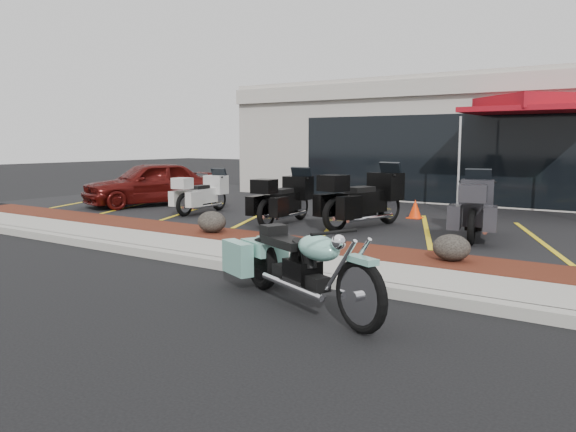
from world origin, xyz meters
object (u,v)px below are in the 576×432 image
Objects in this scene: hero_cruiser at (361,285)px; parked_car at (149,183)px; touring_white at (219,189)px; traffic_cone at (415,209)px; popup_canopy at (538,107)px.

parked_car is at bearing 172.57° from hero_cruiser.
hero_cruiser is at bearing -134.98° from touring_white.
hero_cruiser is 6.58× the size of traffic_cone.
touring_white is 0.52× the size of popup_canopy.
parked_car is (-9.99, 6.19, 0.27)m from hero_cruiser.
traffic_cone is at bearing -115.65° from popup_canopy.
touring_white is 2.53m from parked_car.
traffic_cone is at bearing 32.50° from parked_car.
parked_car reaches higher than touring_white.
parked_car reaches higher than hero_cruiser.
hero_cruiser is 0.79× the size of parked_car.
parked_car is (-2.52, -0.17, 0.07)m from touring_white.
hero_cruiser is at bearing -77.54° from popup_canopy.
touring_white is at bearing 163.92° from hero_cruiser.
traffic_cone is (7.52, 1.65, -0.42)m from parked_car.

